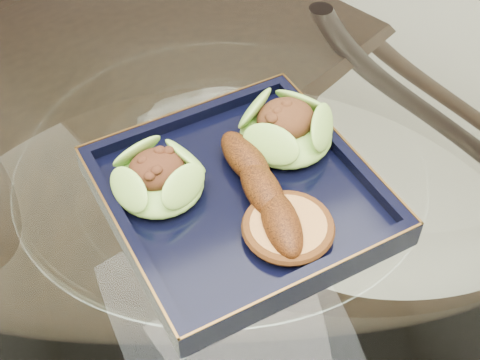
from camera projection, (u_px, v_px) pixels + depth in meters
name	position (u px, v px, depth m)	size (l,w,h in m)	color
dining_table	(224.00, 280.00, 0.85)	(1.13, 1.13, 0.77)	white
dining_chair	(148.00, 71.00, 1.21)	(0.55, 0.55, 0.99)	black
navy_plate	(240.00, 199.00, 0.72)	(0.27, 0.27, 0.02)	black
lettuce_wrap_left	(159.00, 180.00, 0.70)	(0.10, 0.10, 0.03)	#6DAB31
lettuce_wrap_right	(286.00, 130.00, 0.75)	(0.10, 0.10, 0.04)	#64AE32
roasted_plantain	(263.00, 190.00, 0.69)	(0.18, 0.04, 0.03)	#5C2809
crumb_patty	(288.00, 229.00, 0.67)	(0.08, 0.08, 0.02)	#C38541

